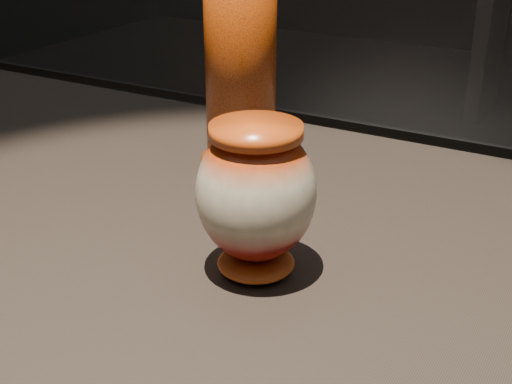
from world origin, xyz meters
TOP-DOWN VIEW (x-y plane):
  - main_vase at (-0.07, -0.07)m, footprint 0.16×0.16m
  - tall_vase at (-0.23, 0.18)m, footprint 0.14×0.14m

SIDE VIEW (x-z plane):
  - main_vase at x=-0.07m, z-range 0.91..1.07m
  - tall_vase at x=-0.23m, z-range 0.89..1.26m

